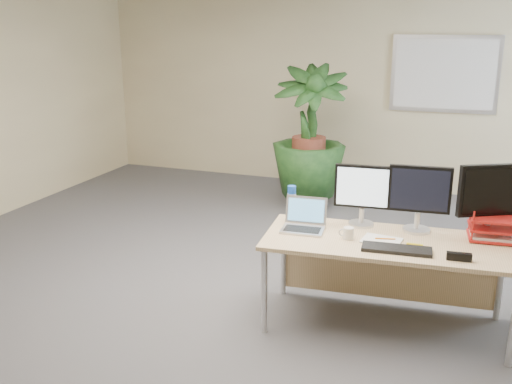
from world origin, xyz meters
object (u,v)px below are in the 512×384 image
(monitor_right, at_px, (419,194))
(laptop, at_px, (304,221))
(desk, at_px, (387,254))
(floor_plant, at_px, (309,147))
(monitor_left, at_px, (363,191))

(monitor_right, bearing_deg, laptop, -163.77)
(desk, distance_m, laptop, 0.65)
(floor_plant, relative_size, laptop, 4.49)
(desk, bearing_deg, monitor_left, 144.99)
(monitor_left, height_order, laptop, monitor_left)
(floor_plant, distance_m, monitor_right, 2.75)
(laptop, bearing_deg, desk, 5.64)
(monitor_right, xyz_separation_m, laptop, (-0.80, -0.23, -0.23))
(desk, xyz_separation_m, floor_plant, (-1.27, 2.49, 0.22))
(monitor_left, bearing_deg, laptop, -150.13)
(floor_plant, bearing_deg, monitor_left, -65.89)
(monitor_left, bearing_deg, desk, -35.01)
(monitor_left, xyz_separation_m, laptop, (-0.39, -0.22, -0.21))
(floor_plant, xyz_separation_m, laptop, (0.65, -2.55, -0.02))
(desk, height_order, floor_plant, floor_plant)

